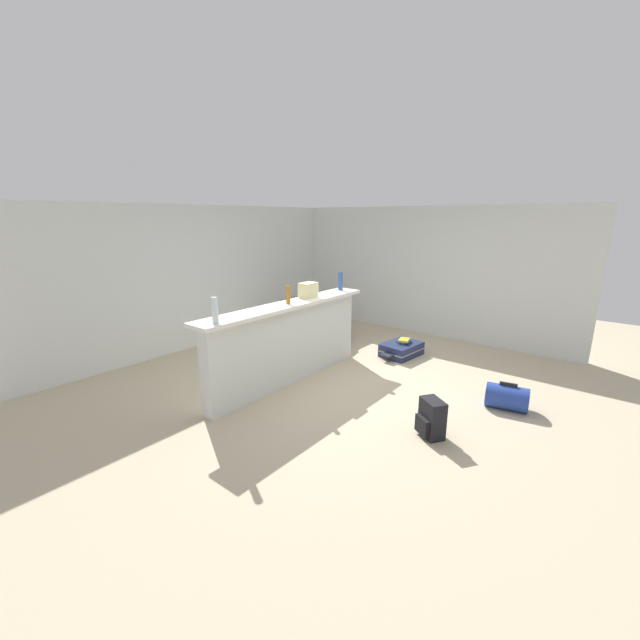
{
  "coord_description": "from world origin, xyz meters",
  "views": [
    {
      "loc": [
        -4.28,
        -3.06,
        2.3
      ],
      "look_at": [
        0.16,
        0.51,
        0.8
      ],
      "focal_mm": 22.06,
      "sensor_mm": 36.0,
      "label": 1
    }
  ],
  "objects_px": {
    "book_stack": "(404,341)",
    "grocery_bag": "(308,290)",
    "bottle_amber": "(288,295)",
    "backpack_black": "(431,419)",
    "bottle_clear": "(215,310)",
    "bottle_blue": "(341,281)",
    "dining_table": "(314,303)",
    "suitcase_flat_navy": "(401,349)",
    "duffel_bag_blue": "(507,397)",
    "dining_chair_near_partition": "(333,314)"
  },
  "relations": [
    {
      "from": "book_stack",
      "to": "grocery_bag",
      "type": "bearing_deg",
      "value": 152.78
    },
    {
      "from": "bottle_amber",
      "to": "backpack_black",
      "type": "relative_size",
      "value": 0.59
    },
    {
      "from": "bottle_clear",
      "to": "book_stack",
      "type": "height_order",
      "value": "bottle_clear"
    },
    {
      "from": "bottle_blue",
      "to": "dining_table",
      "type": "bearing_deg",
      "value": 57.74
    },
    {
      "from": "bottle_blue",
      "to": "suitcase_flat_navy",
      "type": "xyz_separation_m",
      "value": [
        0.73,
        -0.77,
        -1.19
      ]
    },
    {
      "from": "bottle_blue",
      "to": "dining_table",
      "type": "xyz_separation_m",
      "value": [
        0.74,
        1.18,
        -0.65
      ]
    },
    {
      "from": "duffel_bag_blue",
      "to": "book_stack",
      "type": "bearing_deg",
      "value": 62.95
    },
    {
      "from": "dining_chair_near_partition",
      "to": "bottle_clear",
      "type": "bearing_deg",
      "value": -166.21
    },
    {
      "from": "bottle_clear",
      "to": "duffel_bag_blue",
      "type": "height_order",
      "value": "bottle_clear"
    },
    {
      "from": "bottle_blue",
      "to": "grocery_bag",
      "type": "height_order",
      "value": "bottle_blue"
    },
    {
      "from": "dining_table",
      "to": "suitcase_flat_navy",
      "type": "relative_size",
      "value": 1.28
    },
    {
      "from": "bottle_blue",
      "to": "suitcase_flat_navy",
      "type": "distance_m",
      "value": 1.59
    },
    {
      "from": "duffel_bag_blue",
      "to": "book_stack",
      "type": "distance_m",
      "value": 2.13
    },
    {
      "from": "bottle_blue",
      "to": "suitcase_flat_navy",
      "type": "relative_size",
      "value": 0.34
    },
    {
      "from": "bottle_blue",
      "to": "dining_table",
      "type": "distance_m",
      "value": 1.54
    },
    {
      "from": "bottle_clear",
      "to": "book_stack",
      "type": "xyz_separation_m",
      "value": [
        3.31,
        -0.66,
        -1.04
      ]
    },
    {
      "from": "duffel_bag_blue",
      "to": "grocery_bag",
      "type": "bearing_deg",
      "value": 102.45
    },
    {
      "from": "dining_table",
      "to": "book_stack",
      "type": "bearing_deg",
      "value": -89.28
    },
    {
      "from": "bottle_clear",
      "to": "bottle_blue",
      "type": "xyz_separation_m",
      "value": [
        2.54,
        0.13,
        -0.0
      ]
    },
    {
      "from": "bottle_clear",
      "to": "dining_table",
      "type": "distance_m",
      "value": 3.59
    },
    {
      "from": "backpack_black",
      "to": "duffel_bag_blue",
      "type": "xyz_separation_m",
      "value": [
        1.18,
        -0.47,
        -0.05
      ]
    },
    {
      "from": "bottle_clear",
      "to": "suitcase_flat_navy",
      "type": "xyz_separation_m",
      "value": [
        3.26,
        -0.64,
        -1.19
      ]
    },
    {
      "from": "dining_chair_near_partition",
      "to": "backpack_black",
      "type": "bearing_deg",
      "value": -125.79
    },
    {
      "from": "bottle_blue",
      "to": "backpack_black",
      "type": "relative_size",
      "value": 0.7
    },
    {
      "from": "grocery_bag",
      "to": "suitcase_flat_navy",
      "type": "distance_m",
      "value": 2.06
    },
    {
      "from": "suitcase_flat_navy",
      "to": "book_stack",
      "type": "distance_m",
      "value": 0.15
    },
    {
      "from": "bottle_clear",
      "to": "book_stack",
      "type": "bearing_deg",
      "value": -11.36
    },
    {
      "from": "grocery_bag",
      "to": "bottle_blue",
      "type": "bearing_deg",
      "value": -0.56
    },
    {
      "from": "dining_table",
      "to": "dining_chair_near_partition",
      "type": "xyz_separation_m",
      "value": [
        -0.05,
        -0.52,
        -0.13
      ]
    },
    {
      "from": "grocery_bag",
      "to": "book_stack",
      "type": "xyz_separation_m",
      "value": [
        1.56,
        -0.8,
        -1.0
      ]
    },
    {
      "from": "bottle_amber",
      "to": "book_stack",
      "type": "height_order",
      "value": "bottle_amber"
    },
    {
      "from": "bottle_clear",
      "to": "suitcase_flat_navy",
      "type": "bearing_deg",
      "value": -11.12
    },
    {
      "from": "bottle_amber",
      "to": "backpack_black",
      "type": "xyz_separation_m",
      "value": [
        -0.09,
        -2.16,
        -1.07
      ]
    },
    {
      "from": "dining_chair_near_partition",
      "to": "book_stack",
      "type": "xyz_separation_m",
      "value": [
        0.07,
        -1.46,
        -0.26
      ]
    },
    {
      "from": "suitcase_flat_navy",
      "to": "book_stack",
      "type": "xyz_separation_m",
      "value": [
        0.04,
        -0.02,
        0.15
      ]
    },
    {
      "from": "bottle_clear",
      "to": "suitcase_flat_navy",
      "type": "relative_size",
      "value": 0.35
    },
    {
      "from": "bottle_blue",
      "to": "backpack_black",
      "type": "bearing_deg",
      "value": -121.87
    },
    {
      "from": "bottle_clear",
      "to": "dining_chair_near_partition",
      "type": "relative_size",
      "value": 0.32
    },
    {
      "from": "duffel_bag_blue",
      "to": "book_stack",
      "type": "xyz_separation_m",
      "value": [
        0.97,
        1.89,
        0.1
      ]
    },
    {
      "from": "bottle_amber",
      "to": "dining_chair_near_partition",
      "type": "xyz_separation_m",
      "value": [
        1.99,
        0.73,
        -0.76
      ]
    },
    {
      "from": "bottle_amber",
      "to": "dining_table",
      "type": "xyz_separation_m",
      "value": [
        2.04,
        1.24,
        -0.63
      ]
    },
    {
      "from": "backpack_black",
      "to": "book_stack",
      "type": "height_order",
      "value": "backpack_black"
    },
    {
      "from": "backpack_black",
      "to": "duffel_bag_blue",
      "type": "height_order",
      "value": "backpack_black"
    },
    {
      "from": "grocery_bag",
      "to": "bottle_amber",
      "type": "bearing_deg",
      "value": -171.98
    },
    {
      "from": "backpack_black",
      "to": "bottle_blue",
      "type": "bearing_deg",
      "value": 58.13
    },
    {
      "from": "bottle_clear",
      "to": "suitcase_flat_navy",
      "type": "height_order",
      "value": "bottle_clear"
    },
    {
      "from": "duffel_bag_blue",
      "to": "dining_chair_near_partition",
      "type": "bearing_deg",
      "value": 75.03
    },
    {
      "from": "backpack_black",
      "to": "bottle_amber",
      "type": "bearing_deg",
      "value": 87.6
    },
    {
      "from": "dining_chair_near_partition",
      "to": "book_stack",
      "type": "bearing_deg",
      "value": -87.23
    },
    {
      "from": "bottle_blue",
      "to": "duffel_bag_blue",
      "type": "distance_m",
      "value": 2.93
    }
  ]
}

